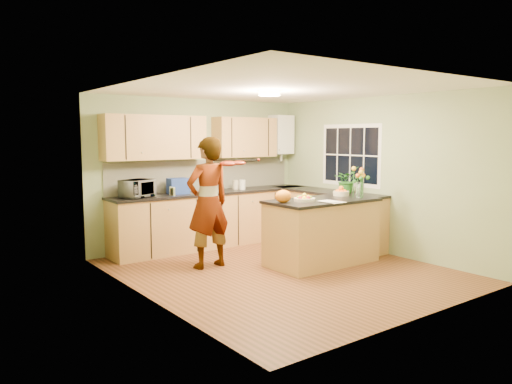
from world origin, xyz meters
TOP-DOWN VIEW (x-y plane):
  - floor at (0.00, 0.00)m, footprint 4.50×4.50m
  - ceiling at (0.00, 0.00)m, footprint 4.00×4.50m
  - wall_back at (0.00, 2.25)m, footprint 4.00×0.02m
  - wall_front at (0.00, -2.25)m, footprint 4.00×0.02m
  - wall_left at (-2.00, 0.00)m, footprint 0.02×4.50m
  - wall_right at (2.00, 0.00)m, footprint 0.02×4.50m
  - back_counter at (0.10, 1.95)m, footprint 3.64×0.62m
  - right_counter at (1.70, 0.85)m, footprint 0.62×2.24m
  - splashback at (0.10, 2.23)m, footprint 3.60×0.02m
  - upper_cabinets at (-0.18, 2.08)m, footprint 3.20×0.34m
  - boiler at (1.70, 2.09)m, footprint 0.40×0.30m
  - window_right at (1.99, 0.60)m, footprint 0.01×1.30m
  - light_switch at (-1.99, -0.60)m, footprint 0.02×0.09m
  - ceiling_lamp at (0.00, 0.30)m, footprint 0.30×0.30m
  - peninsula_island at (0.74, -0.02)m, footprint 1.66×0.85m
  - fruit_dish at (0.39, -0.02)m, footprint 0.30×0.30m
  - orange_bowl at (1.29, 0.13)m, footprint 0.24×0.24m
  - flower_vase at (1.34, -0.20)m, footprint 0.28×0.28m
  - orange_bag at (0.04, 0.03)m, footprint 0.26×0.23m
  - papers at (0.64, -0.32)m, footprint 0.24×0.32m
  - violinist at (-0.71, 0.79)m, footprint 0.70×0.47m
  - violin at (-0.51, 0.57)m, footprint 0.61×0.53m
  - microwave at (-1.28, 1.93)m, footprint 0.58×0.50m
  - blue_box at (-0.56, 1.98)m, footprint 0.34×0.26m
  - kettle at (0.15, 1.92)m, footprint 0.16×0.16m
  - jar_cream at (0.59, 2.00)m, footprint 0.12×0.12m
  - jar_white at (0.66, 1.90)m, footprint 0.13×0.13m
  - potted_plant at (1.70, 0.42)m, footprint 0.48×0.44m

SIDE VIEW (x-z plane):
  - floor at x=0.00m, z-range 0.00..0.00m
  - back_counter at x=0.10m, z-range 0.00..0.94m
  - right_counter at x=1.70m, z-range 0.00..0.94m
  - peninsula_island at x=0.74m, z-range 0.00..0.95m
  - violinist at x=-0.71m, z-range 0.00..1.86m
  - papers at x=0.64m, z-range 0.95..0.97m
  - fruit_dish at x=0.39m, z-range 0.94..1.05m
  - orange_bowl at x=1.29m, z-range 0.94..1.08m
  - jar_cream at x=0.59m, z-range 0.94..1.10m
  - jar_white at x=0.66m, z-range 0.94..1.11m
  - orange_bag at x=0.04m, z-range 0.95..1.13m
  - kettle at x=0.15m, z-range 0.91..1.20m
  - blue_box at x=-0.56m, z-range 0.94..1.19m
  - microwave at x=-1.28m, z-range 0.94..1.21m
  - potted_plant at x=1.70m, z-range 0.94..1.37m
  - splashback at x=0.10m, z-range 0.94..1.46m
  - wall_back at x=0.00m, z-range 0.00..2.50m
  - wall_front at x=0.00m, z-range 0.00..2.50m
  - wall_left at x=-2.00m, z-range 0.00..2.50m
  - wall_right at x=2.00m, z-range 0.00..2.50m
  - flower_vase at x=1.34m, z-range 1.04..1.55m
  - light_switch at x=-1.99m, z-range 1.26..1.34m
  - violin at x=-0.51m, z-range 1.41..1.57m
  - window_right at x=1.99m, z-range 1.02..2.08m
  - upper_cabinets at x=-0.18m, z-range 1.50..2.20m
  - boiler at x=1.70m, z-range 1.47..2.33m
  - ceiling_lamp at x=0.00m, z-range 2.43..2.50m
  - ceiling at x=0.00m, z-range 2.49..2.51m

